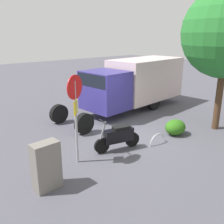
{
  "coord_description": "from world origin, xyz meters",
  "views": [
    {
      "loc": [
        6.93,
        6.82,
        4.06
      ],
      "look_at": [
        0.71,
        -0.43,
        1.06
      ],
      "focal_mm": 39.92,
      "sensor_mm": 36.0,
      "label": 1
    }
  ],
  "objects_px": {
    "motorcycle": "(118,136)",
    "utility_cabinet": "(46,166)",
    "box_truck_near": "(134,82)",
    "bike_rack_hoop": "(157,144)",
    "stop_sign": "(75,106)"
  },
  "relations": [
    {
      "from": "motorcycle",
      "to": "stop_sign",
      "type": "bearing_deg",
      "value": 8.62
    },
    {
      "from": "box_truck_near",
      "to": "bike_rack_hoop",
      "type": "bearing_deg",
      "value": 51.09
    },
    {
      "from": "box_truck_near",
      "to": "utility_cabinet",
      "type": "xyz_separation_m",
      "value": [
        7.3,
        3.89,
        -0.87
      ]
    },
    {
      "from": "stop_sign",
      "to": "bike_rack_hoop",
      "type": "height_order",
      "value": "stop_sign"
    },
    {
      "from": "motorcycle",
      "to": "utility_cabinet",
      "type": "bearing_deg",
      "value": 24.09
    },
    {
      "from": "motorcycle",
      "to": "utility_cabinet",
      "type": "height_order",
      "value": "utility_cabinet"
    },
    {
      "from": "motorcycle",
      "to": "utility_cabinet",
      "type": "distance_m",
      "value": 3.13
    },
    {
      "from": "box_truck_near",
      "to": "bike_rack_hoop",
      "type": "relative_size",
      "value": 9.64
    },
    {
      "from": "utility_cabinet",
      "to": "stop_sign",
      "type": "bearing_deg",
      "value": -154.1
    },
    {
      "from": "bike_rack_hoop",
      "to": "utility_cabinet",
      "type": "bearing_deg",
      "value": -1.05
    },
    {
      "from": "utility_cabinet",
      "to": "box_truck_near",
      "type": "bearing_deg",
      "value": -151.94
    },
    {
      "from": "motorcycle",
      "to": "utility_cabinet",
      "type": "xyz_separation_m",
      "value": [
        3.08,
        0.53,
        0.16
      ]
    },
    {
      "from": "stop_sign",
      "to": "motorcycle",
      "type": "bearing_deg",
      "value": 174.25
    },
    {
      "from": "stop_sign",
      "to": "bike_rack_hoop",
      "type": "bearing_deg",
      "value": 166.08
    },
    {
      "from": "stop_sign",
      "to": "utility_cabinet",
      "type": "bearing_deg",
      "value": 25.9
    }
  ]
}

